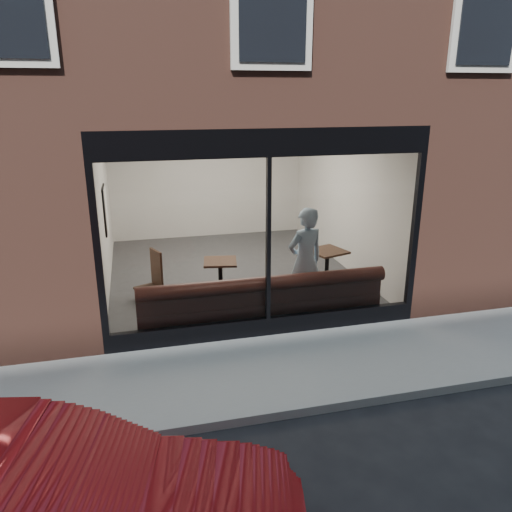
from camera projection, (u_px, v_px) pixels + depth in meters
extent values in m
plane|color=black|center=(312.00, 410.00, 6.05)|extent=(120.00, 120.00, 0.00)
cube|color=gray|center=(287.00, 368.00, 6.97)|extent=(40.00, 2.00, 0.01)
cube|color=gray|center=(314.00, 408.00, 5.99)|extent=(40.00, 0.10, 0.12)
cube|color=brown|center=(54.00, 182.00, 12.07)|extent=(2.50, 12.00, 3.20)
cube|color=brown|center=(342.00, 171.00, 13.79)|extent=(2.50, 12.00, 3.20)
cube|color=brown|center=(193.00, 162.00, 15.69)|extent=(5.00, 6.00, 3.20)
plane|color=#2D2D30|center=(231.00, 272.00, 10.66)|extent=(6.00, 6.00, 0.00)
plane|color=white|center=(229.00, 119.00, 9.67)|extent=(6.00, 6.00, 0.00)
plane|color=silver|center=(208.00, 177.00, 12.92)|extent=(5.00, 0.00, 5.00)
plane|color=silver|center=(103.00, 206.00, 9.59)|extent=(0.00, 6.00, 6.00)
plane|color=silver|center=(343.00, 194.00, 10.74)|extent=(0.00, 6.00, 6.00)
cube|color=black|center=(268.00, 326.00, 7.90)|extent=(5.00, 0.10, 0.30)
cube|color=black|center=(269.00, 143.00, 7.01)|extent=(5.00, 0.10, 0.40)
cube|color=black|center=(268.00, 241.00, 7.46)|extent=(0.06, 0.10, 2.50)
plane|color=white|center=(269.00, 242.00, 7.43)|extent=(4.80, 0.00, 4.80)
cube|color=#341213|center=(261.00, 312.00, 8.24)|extent=(4.00, 0.55, 0.45)
imported|color=#9FBED8|center=(305.00, 261.00, 8.49)|extent=(0.78, 0.61, 1.87)
cube|color=black|center=(220.00, 262.00, 9.08)|extent=(0.68, 0.68, 0.04)
cube|color=black|center=(328.00, 251.00, 9.68)|extent=(0.80, 0.80, 0.04)
cube|color=black|center=(148.00, 289.00, 9.16)|extent=(0.55, 0.55, 0.04)
cube|color=white|center=(106.00, 210.00, 9.78)|extent=(0.02, 0.65, 0.87)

